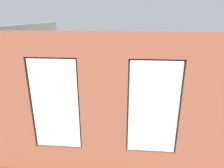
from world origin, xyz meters
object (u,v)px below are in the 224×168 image
papasan_chair (98,82)px  potted_plant_corner_far_left (209,133)px  remote_silver (98,102)px  tv_flatscreen (39,89)px  potted_plant_between_couches (139,132)px  potted_plant_mid_room_small (142,96)px  potted_plant_by_left_couch (159,88)px  potted_plant_corner_near_left (170,78)px  remote_gray (110,101)px  potted_plant_near_tv (43,110)px  cup_ceramic (105,99)px  coffee_table (110,102)px  media_console (41,106)px  table_plant_small (121,96)px  potted_plant_foreground_right (69,74)px  couch_left (176,104)px  couch_by_window (80,140)px  potted_plant_beside_window_right (28,127)px

papasan_chair → potted_plant_corner_far_left: bearing=127.0°
remote_silver → tv_flatscreen: tv_flatscreen is taller
potted_plant_between_couches → potted_plant_mid_room_small: 2.90m
potted_plant_by_left_couch → potted_plant_corner_near_left: 0.89m
remote_gray → potted_plant_near_tv: potted_plant_near_tv is taller
remote_gray → potted_plant_by_left_couch: (-1.93, -1.65, -0.08)m
papasan_chair → potted_plant_corner_near_left: bearing=-174.3°
tv_flatscreen → cup_ceramic: bearing=-171.1°
coffee_table → media_console: (2.39, 0.26, -0.13)m
cup_ceramic → coffee_table: bearing=152.2°
table_plant_small → potted_plant_between_couches: size_ratio=0.21×
remote_silver → potted_plant_near_tv: size_ratio=0.11×
potted_plant_near_tv → potted_plant_foreground_right: bearing=-85.9°
couch_left → papasan_chair: bearing=-117.9°
cup_ceramic → potted_plant_corner_near_left: potted_plant_corner_near_left is taller
couch_left → potted_plant_mid_room_small: bearing=-113.9°
couch_by_window → couch_left: 3.71m
remote_silver → potted_plant_between_couches: 2.42m
potted_plant_corner_near_left → coffee_table: bearing=43.0°
potted_plant_by_left_couch → media_console: bearing=23.9°
potted_plant_corner_near_left → potted_plant_between_couches: bearing=70.6°
table_plant_small → potted_plant_beside_window_right: potted_plant_beside_window_right is taller
couch_left → potted_plant_corner_far_left: (-0.15, 2.45, 0.42)m
couch_by_window → media_console: couch_by_window is taller
coffee_table → potted_plant_corner_near_left: potted_plant_corner_near_left is taller
couch_left → potted_plant_corner_near_left: potted_plant_corner_near_left is taller
potted_plant_near_tv → media_console: bearing=-62.7°
papasan_chair → potted_plant_corner_near_left: 3.24m
media_console → potted_plant_corner_far_left: potted_plant_corner_far_left is taller
couch_by_window → table_plant_small: couch_by_window is taller
couch_by_window → potted_plant_corner_far_left: bearing=178.1°
table_plant_small → papasan_chair: (1.13, -1.86, -0.12)m
couch_by_window → cup_ceramic: bearing=-99.1°
potted_plant_corner_far_left → potted_plant_mid_room_small: (1.32, -3.04, -0.40)m
media_console → potted_plant_corner_near_left: size_ratio=1.28×
remote_gray → potted_plant_mid_room_small: bearing=-40.5°
couch_left → papasan_chair: size_ratio=1.83×
potted_plant_by_left_couch → potted_plant_corner_far_left: (-0.55, 3.93, 0.37)m
couch_left → remote_silver: size_ratio=12.33×
remote_gray → potted_plant_corner_far_left: size_ratio=0.14×
couch_left → remote_silver: 2.77m
potted_plant_near_tv → potted_plant_by_left_couch: bearing=-141.5°
media_console → remote_gray: bearing=-173.9°
couch_by_window → potted_plant_by_left_couch: bearing=-122.7°
potted_plant_corner_far_left → potted_plant_near_tv: bearing=-12.3°
media_console → potted_plant_corner_near_left: potted_plant_corner_near_left is taller
potted_plant_corner_far_left → potted_plant_foreground_right: (4.57, -4.53, -0.01)m
table_plant_small → potted_plant_near_tv: bearing=33.5°
media_console → potted_plant_corner_near_left: 5.51m
cup_ceramic → remote_gray: bearing=152.2°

